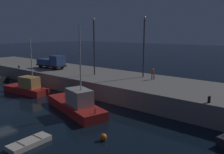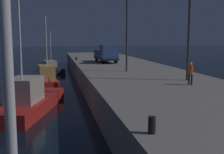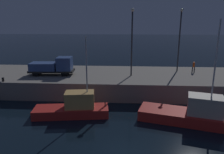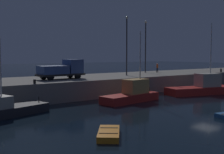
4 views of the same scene
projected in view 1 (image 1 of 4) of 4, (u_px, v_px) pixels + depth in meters
The scene contains 12 objects.
ground_plane at pixel (1, 111), 26.44m from camera, with size 320.00×320.00×0.00m, color black.
pier_quay at pixel (94, 80), 38.13m from camera, with size 72.79×10.97×2.30m.
fishing_trawler_red at pixel (27, 87), 34.24m from camera, with size 7.83×3.30×8.11m.
fishing_boat_blue at pixel (76, 104), 26.17m from camera, with size 10.19×5.39×9.71m.
dinghy_orange_near at pixel (30, 143), 18.46m from camera, with size 1.47×3.47×0.46m.
mooring_buoy_near at pixel (103, 137), 19.27m from camera, with size 0.60×0.60×0.60m, color orange.
lamp_post_west at pixel (94, 42), 35.63m from camera, with size 0.44×0.44×8.86m.
lamp_post_east at pixel (144, 43), 33.84m from camera, with size 0.44×0.44×8.99m.
utility_truck at pixel (52, 62), 42.86m from camera, with size 6.22×2.58×2.48m.
dockworker at pixel (153, 73), 32.72m from camera, with size 0.43×0.35×1.65m.
bollard_west at pixel (209, 99), 22.02m from camera, with size 0.28×0.28×0.63m, color black.
bollard_east at pixel (19, 67), 43.37m from camera, with size 0.28×0.28×0.48m, color black.
Camera 1 is at (25.83, -11.47, 8.94)m, focal length 36.79 mm.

